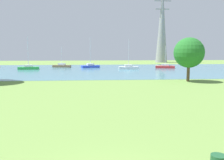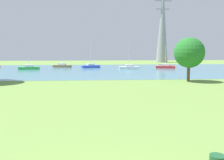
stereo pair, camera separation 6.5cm
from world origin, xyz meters
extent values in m
plane|color=olive|center=(0.00, 22.00, 0.00)|extent=(160.00, 160.00, 0.00)
cube|color=teal|center=(0.00, 50.00, 0.01)|extent=(140.00, 40.00, 0.02)
cube|color=green|center=(-15.60, 52.44, 0.32)|extent=(4.93, 1.98, 0.60)
cube|color=white|center=(-15.60, 52.44, 0.87)|extent=(1.90, 1.28, 0.50)
cylinder|color=silver|center=(-15.60, 52.44, 4.31)|extent=(0.10, 0.10, 7.37)
cube|color=blue|center=(-0.79, 57.00, 0.32)|extent=(5.02, 3.03, 0.60)
cube|color=white|center=(-0.79, 57.00, 0.87)|extent=(2.07, 1.64, 0.50)
cylinder|color=silver|center=(-0.79, 57.00, 4.30)|extent=(0.10, 0.10, 7.35)
cube|color=white|center=(8.60, 51.64, 0.32)|extent=(4.86, 1.71, 0.60)
cube|color=white|center=(8.60, 51.64, 0.87)|extent=(1.85, 1.18, 0.50)
cylinder|color=silver|center=(8.60, 51.64, 4.00)|extent=(0.10, 0.10, 6.75)
cube|color=red|center=(18.28, 53.41, 0.32)|extent=(5.03, 2.75, 0.60)
cube|color=white|center=(18.28, 53.41, 0.87)|extent=(2.03, 1.55, 0.50)
cylinder|color=silver|center=(18.28, 53.41, 3.11)|extent=(0.10, 0.10, 4.98)
cube|color=brown|center=(-8.49, 58.92, 0.32)|extent=(5.02, 2.67, 0.60)
cube|color=white|center=(-8.49, 58.92, 0.87)|extent=(2.02, 1.52, 0.50)
cylinder|color=silver|center=(-8.49, 58.92, 3.22)|extent=(0.10, 0.10, 5.19)
cylinder|color=brown|center=(13.87, 27.56, 1.35)|extent=(0.44, 0.44, 2.69)
sphere|color=#236D27|center=(13.87, 27.56, 4.25)|extent=(4.45, 4.45, 4.45)
cone|color=gray|center=(25.97, 83.61, 14.26)|extent=(4.40, 4.40, 28.51)
cube|color=gray|center=(25.97, 83.61, 22.81)|extent=(6.40, 0.30, 0.30)
cube|color=gray|center=(25.97, 83.61, 19.81)|extent=(5.20, 0.30, 0.30)
camera|label=1|loc=(-0.31, -7.04, 4.61)|focal=38.77mm
camera|label=2|loc=(-0.25, -7.04, 4.61)|focal=38.77mm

